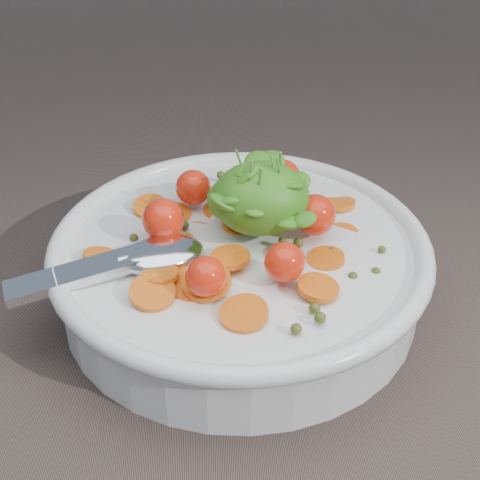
{
  "coord_description": "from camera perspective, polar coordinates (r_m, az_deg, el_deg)",
  "views": [
    {
      "loc": [
        -0.02,
        -0.44,
        0.37
      ],
      "look_at": [
        0.01,
        0.01,
        0.06
      ],
      "focal_mm": 50.0,
      "sensor_mm": 36.0,
      "label": 1
    }
  ],
  "objects": [
    {
      "name": "bowl",
      "position": [
        0.56,
        -0.02,
        -2.04
      ],
      "size": [
        0.34,
        0.31,
        0.13
      ],
      "color": "white",
      "rests_on": "ground"
    },
    {
      "name": "ground",
      "position": [
        0.57,
        -0.47,
        -5.57
      ],
      "size": [
        6.0,
        6.0,
        0.0
      ],
      "primitive_type": "plane",
      "color": "brown",
      "rests_on": "ground"
    },
    {
      "name": "napkin",
      "position": [
        0.7,
        2.78,
        2.89
      ],
      "size": [
        0.21,
        0.2,
        0.01
      ],
      "primitive_type": "cube",
      "rotation": [
        0.0,
        0.0,
        0.57
      ],
      "color": "white",
      "rests_on": "ground"
    }
  ]
}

